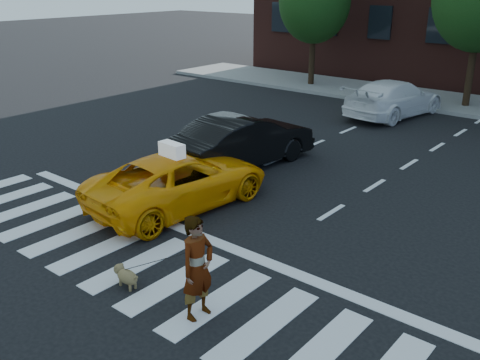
% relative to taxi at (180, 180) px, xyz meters
% --- Properties ---
extents(ground, '(120.00, 120.00, 0.00)m').
position_rel_taxi_xyz_m(ground, '(1.40, -2.50, -0.63)').
color(ground, black).
rests_on(ground, ground).
extents(crosswalk, '(13.00, 2.40, 0.01)m').
position_rel_taxi_xyz_m(crosswalk, '(1.40, -2.50, -0.63)').
color(crosswalk, silver).
rests_on(crosswalk, ground).
extents(stop_line, '(12.00, 0.30, 0.01)m').
position_rel_taxi_xyz_m(stop_line, '(1.40, -0.90, -0.63)').
color(stop_line, silver).
rests_on(stop_line, ground).
extents(sidewalk_far, '(30.00, 4.00, 0.15)m').
position_rel_taxi_xyz_m(sidewalk_far, '(1.40, 15.00, -0.56)').
color(sidewalk_far, slate).
rests_on(sidewalk_far, ground).
extents(taxi, '(2.50, 4.72, 1.27)m').
position_rel_taxi_xyz_m(taxi, '(0.00, 0.00, 0.00)').
color(taxi, '#FC9B05').
rests_on(taxi, ground).
extents(black_sedan, '(2.09, 4.65, 1.48)m').
position_rel_taxi_xyz_m(black_sedan, '(-0.66, 3.17, 0.11)').
color(black_sedan, black).
rests_on(black_sedan, ground).
extents(white_suv, '(2.60, 5.05, 1.40)m').
position_rel_taxi_xyz_m(white_suv, '(0.11, 11.47, 0.07)').
color(white_suv, white).
rests_on(white_suv, ground).
extents(woman, '(0.42, 0.64, 1.73)m').
position_rel_taxi_xyz_m(woman, '(3.43, -2.95, 0.23)').
color(woman, '#999999').
rests_on(woman, ground).
extents(dog, '(0.64, 0.26, 0.36)m').
position_rel_taxi_xyz_m(dog, '(1.83, -3.13, -0.42)').
color(dog, olive).
rests_on(dog, ground).
extents(taxi_sign, '(0.67, 0.34, 0.32)m').
position_rel_taxi_xyz_m(taxi_sign, '(0.00, -0.20, 0.79)').
color(taxi_sign, white).
rests_on(taxi_sign, taxi).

